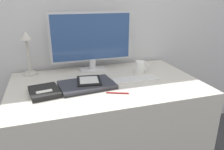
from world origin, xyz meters
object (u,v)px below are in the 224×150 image
(desk_lamp, at_px, (27,48))
(pen, at_px, (118,93))
(laptop, at_px, (87,85))
(ereader, at_px, (89,80))
(coffee_mug, at_px, (140,67))
(keyboard, at_px, (135,79))
(monitor, at_px, (92,39))
(notebook, at_px, (44,92))

(desk_lamp, distance_m, pen, 0.76)
(laptop, bearing_deg, ereader, 54.55)
(laptop, xyz_separation_m, pen, (0.16, -0.16, -0.01))
(laptop, relative_size, pen, 2.80)
(ereader, height_order, coffee_mug, coffee_mug)
(ereader, bearing_deg, keyboard, -2.68)
(keyboard, bearing_deg, monitor, 126.26)
(ereader, distance_m, notebook, 0.29)
(laptop, relative_size, coffee_mug, 3.40)
(coffee_mug, distance_m, pen, 0.42)
(keyboard, xyz_separation_m, coffee_mug, (0.09, 0.13, 0.04))
(pen, bearing_deg, keyboard, 42.53)
(keyboard, xyz_separation_m, pen, (-0.19, -0.18, -0.00))
(monitor, bearing_deg, notebook, -135.81)
(monitor, distance_m, coffee_mug, 0.43)
(desk_lamp, height_order, pen, desk_lamp)
(monitor, bearing_deg, keyboard, -53.74)
(ereader, relative_size, coffee_mug, 1.86)
(coffee_mug, bearing_deg, laptop, -161.89)
(notebook, relative_size, coffee_mug, 2.10)
(keyboard, bearing_deg, laptop, -177.77)
(ereader, relative_size, desk_lamp, 0.61)
(notebook, bearing_deg, monitor, 44.19)
(laptop, bearing_deg, keyboard, 2.23)
(desk_lamp, bearing_deg, laptop, -44.53)
(laptop, bearing_deg, desk_lamp, 135.47)
(monitor, height_order, ereader, monitor)
(coffee_mug, bearing_deg, monitor, 150.05)
(keyboard, relative_size, coffee_mug, 2.89)
(keyboard, height_order, coffee_mug, coffee_mug)
(ereader, xyz_separation_m, pen, (0.14, -0.19, -0.03))
(keyboard, xyz_separation_m, notebook, (-0.62, -0.05, 0.01))
(laptop, xyz_separation_m, notebook, (-0.27, -0.03, 0.00))
(monitor, height_order, laptop, monitor)
(keyboard, height_order, desk_lamp, desk_lamp)
(ereader, xyz_separation_m, coffee_mug, (0.42, 0.12, 0.02))
(pen, bearing_deg, coffee_mug, 47.06)
(coffee_mug, relative_size, pen, 0.83)
(notebook, bearing_deg, laptop, 7.37)
(desk_lamp, xyz_separation_m, pen, (0.52, -0.52, -0.20))
(coffee_mug, bearing_deg, ereader, -164.66)
(keyboard, height_order, notebook, notebook)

